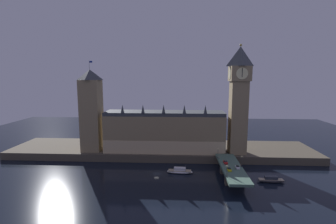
{
  "coord_description": "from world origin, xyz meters",
  "views": [
    {
      "loc": [
        14.13,
        -136.84,
        56.41
      ],
      "look_at": [
        5.79,
        20.0,
        34.12
      ],
      "focal_mm": 26.0,
      "sensor_mm": 36.0,
      "label": 1
    }
  ],
  "objects": [
    {
      "name": "street_lamp_near",
      "position": [
        37.32,
        -19.72,
        11.0
      ],
      "size": [
        1.34,
        0.6,
        6.24
      ],
      "color": "#2D3333",
      "rests_on": "bridge"
    },
    {
      "name": "car_northbound_lead",
      "position": [
        40.25,
        0.05,
        7.82
      ],
      "size": [
        2.1,
        4.55,
        1.56
      ],
      "color": "red",
      "rests_on": "bridge"
    },
    {
      "name": "embankment",
      "position": [
        0.0,
        39.0,
        2.58
      ],
      "size": [
        220.0,
        42.0,
        5.17
      ],
      "color": "#4C4438",
      "rests_on": "ground_plane"
    },
    {
      "name": "clock_tower",
      "position": [
        52.62,
        26.94,
        43.57
      ],
      "size": [
        13.34,
        13.45,
        72.85
      ],
      "color": "#8E7A56",
      "rests_on": "embankment"
    },
    {
      "name": "victoria_tower",
      "position": [
        -48.25,
        28.03,
        33.67
      ],
      "size": [
        13.31,
        13.31,
        62.75
      ],
      "color": "#8E7A56",
      "rests_on": "embankment"
    },
    {
      "name": "parliament_hall",
      "position": [
        2.73,
        30.17,
        19.03
      ],
      "size": [
        82.45,
        19.69,
        33.43
      ],
      "color": "#8E7A56",
      "rests_on": "embankment"
    },
    {
      "name": "pedestrian_mid_walk",
      "position": [
        47.85,
        -5.12,
        7.96
      ],
      "size": [
        0.38,
        0.38,
        1.66
      ],
      "color": "black",
      "rests_on": "bridge"
    },
    {
      "name": "boat_upstream",
      "position": [
        13.79,
        1.58,
        1.26
      ],
      "size": [
        15.55,
        5.24,
        3.45
      ],
      "color": "white",
      "rests_on": "ground_plane"
    },
    {
      "name": "street_lamp_far",
      "position": [
        37.32,
        9.72,
        11.0
      ],
      "size": [
        1.34,
        0.6,
        6.25
      ],
      "color": "#2D3333",
      "rests_on": "bridge"
    },
    {
      "name": "bridge",
      "position": [
        42.78,
        -5.0,
        5.24
      ],
      "size": [
        11.52,
        46.0,
        7.09
      ],
      "color": "#476656",
      "rests_on": "ground_plane"
    },
    {
      "name": "pedestrian_far_rail",
      "position": [
        37.72,
        7.49,
        8.01
      ],
      "size": [
        0.38,
        0.38,
        1.73
      ],
      "color": "black",
      "rests_on": "bridge"
    },
    {
      "name": "pedestrian_near_rail",
      "position": [
        37.72,
        -17.98,
        7.95
      ],
      "size": [
        0.38,
        0.38,
        1.63
      ],
      "color": "black",
      "rests_on": "bridge"
    },
    {
      "name": "ground_plane",
      "position": [
        0.0,
        0.0,
        0.0
      ],
      "size": [
        400.0,
        400.0,
        0.0
      ],
      "primitive_type": "plane",
      "color": "black"
    },
    {
      "name": "boat_downstream",
      "position": [
        63.38,
        -8.61,
        1.25
      ],
      "size": [
        14.71,
        4.12,
        3.41
      ],
      "color": "#28282D",
      "rests_on": "ground_plane"
    },
    {
      "name": "street_lamp_mid",
      "position": [
        48.25,
        -5.0,
        11.03
      ],
      "size": [
        1.34,
        0.6,
        6.3
      ],
      "color": "#2D3333",
      "rests_on": "bridge"
    },
    {
      "name": "car_southbound_lead",
      "position": [
        45.32,
        -7.8,
        7.82
      ],
      "size": [
        1.96,
        3.93,
        1.56
      ],
      "color": "white",
      "rests_on": "bridge"
    },
    {
      "name": "car_northbound_trail",
      "position": [
        40.25,
        -10.81,
        7.71
      ],
      "size": [
        2.05,
        4.25,
        1.32
      ],
      "color": "yellow",
      "rests_on": "bridge"
    }
  ]
}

